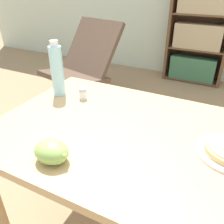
# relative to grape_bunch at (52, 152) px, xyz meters

# --- Properties ---
(ground_plane) EXTENTS (14.00, 14.00, 0.00)m
(ground_plane) POSITION_rel_grape_bunch_xyz_m (0.12, 0.41, -0.77)
(ground_plane) COLOR #9E7F5B
(dining_table) EXTENTS (1.34, 0.79, 0.73)m
(dining_table) POSITION_rel_grape_bunch_xyz_m (0.27, 0.28, -0.13)
(dining_table) COLOR tan
(dining_table) RESTS_ON ground_plane
(grape_bunch) EXTENTS (0.13, 0.10, 0.08)m
(grape_bunch) POSITION_rel_grape_bunch_xyz_m (0.00, 0.00, 0.00)
(grape_bunch) COLOR #93BC5B
(grape_bunch) RESTS_ON dining_table
(drink_bottle) EXTENTS (0.06, 0.06, 0.28)m
(drink_bottle) POSITION_rel_grape_bunch_xyz_m (-0.31, 0.44, 0.09)
(drink_bottle) COLOR #A3DBEA
(drink_bottle) RESTS_ON dining_table
(salt_shaker) EXTENTS (0.04, 0.04, 0.06)m
(salt_shaker) POSITION_rel_grape_bunch_xyz_m (-0.17, 0.45, -0.01)
(salt_shaker) COLOR white
(salt_shaker) RESTS_ON dining_table
(lounge_chair_near) EXTENTS (0.74, 0.88, 0.88)m
(lounge_chair_near) POSITION_rel_grape_bunch_xyz_m (-0.95, 1.59, -0.48)
(lounge_chair_near) COLOR black
(lounge_chair_near) RESTS_ON ground_plane
(bookshelf) EXTENTS (0.76, 0.29, 1.32)m
(bookshelf) POSITION_rel_grape_bunch_xyz_m (0.03, 2.86, -0.14)
(bookshelf) COLOR brown
(bookshelf) RESTS_ON ground_plane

